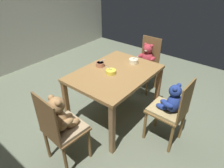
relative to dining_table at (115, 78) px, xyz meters
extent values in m
cube|color=#626B55|center=(0.00, 0.00, -0.68)|extent=(5.20, 5.20, 0.04)
cube|color=olive|center=(0.00, 0.00, 0.07)|extent=(1.19, 0.87, 0.04)
cube|color=brown|center=(-0.55, -0.39, -0.31)|extent=(0.06, 0.06, 0.70)
cube|color=#915A35|center=(0.55, -0.39, -0.31)|extent=(0.06, 0.06, 0.70)
cube|color=brown|center=(-0.55, 0.39, -0.31)|extent=(0.06, 0.06, 0.70)
cube|color=brown|center=(0.55, 0.39, -0.31)|extent=(0.06, 0.06, 0.70)
cube|color=brown|center=(0.92, 0.06, -0.21)|extent=(0.37, 0.38, 0.02)
cube|color=brown|center=(1.09, 0.06, 0.03)|extent=(0.02, 0.35, 0.46)
cylinder|color=brown|center=(0.76, 0.22, -0.44)|extent=(0.04, 0.04, 0.44)
cylinder|color=brown|center=(0.77, -0.10, -0.44)|extent=(0.04, 0.04, 0.44)
cylinder|color=brown|center=(1.07, 0.22, -0.44)|extent=(0.04, 0.04, 0.44)
cylinder|color=brown|center=(1.07, -0.10, -0.44)|extent=(0.04, 0.04, 0.44)
ellipsoid|color=#A6313A|center=(0.98, 0.06, -0.08)|extent=(0.18, 0.21, 0.23)
ellipsoid|color=#D5B38B|center=(0.93, 0.06, -0.10)|extent=(0.06, 0.11, 0.14)
sphere|color=#A6313A|center=(0.97, 0.06, 0.09)|extent=(0.16, 0.16, 0.16)
ellipsoid|color=#D5B38B|center=(0.92, 0.06, 0.08)|extent=(0.06, 0.06, 0.05)
sphere|color=#A6313A|center=(0.98, 0.12, 0.15)|extent=(0.06, 0.06, 0.06)
sphere|color=#A6313A|center=(0.98, 0.01, 0.15)|extent=(0.06, 0.06, 0.06)
ellipsoid|color=#A6313A|center=(0.96, 0.18, -0.05)|extent=(0.13, 0.07, 0.07)
ellipsoid|color=#A6313A|center=(0.96, -0.05, -0.05)|extent=(0.13, 0.07, 0.07)
ellipsoid|color=#A6313A|center=(0.86, 0.12, -0.17)|extent=(0.15, 0.07, 0.07)
ellipsoid|color=#A6313A|center=(0.86, 0.00, -0.17)|extent=(0.15, 0.07, 0.07)
cube|color=brown|center=(0.03, -0.76, -0.21)|extent=(0.38, 0.42, 0.02)
cube|color=brown|center=(0.03, -0.96, 0.03)|extent=(0.34, 0.03, 0.46)
cylinder|color=brown|center=(0.19, -0.58, -0.44)|extent=(0.04, 0.04, 0.44)
cylinder|color=brown|center=(-0.12, -0.58, -0.44)|extent=(0.04, 0.04, 0.44)
cylinder|color=brown|center=(0.18, -0.94, -0.44)|extent=(0.04, 0.04, 0.44)
cylinder|color=brown|center=(-0.12, -0.93, -0.44)|extent=(0.04, 0.04, 0.44)
cube|color=tan|center=(0.03, -0.76, -0.18)|extent=(0.35, 0.39, 0.04)
ellipsoid|color=navy|center=(0.03, -0.83, -0.06)|extent=(0.20, 0.17, 0.22)
ellipsoid|color=beige|center=(0.03, -0.78, -0.07)|extent=(0.11, 0.06, 0.13)
sphere|color=navy|center=(0.03, -0.82, 0.11)|extent=(0.14, 0.14, 0.14)
ellipsoid|color=beige|center=(0.03, -0.77, 0.10)|extent=(0.06, 0.05, 0.04)
sphere|color=navy|center=(0.08, -0.83, 0.16)|extent=(0.05, 0.05, 0.05)
sphere|color=navy|center=(-0.02, -0.83, 0.16)|extent=(0.05, 0.05, 0.05)
ellipsoid|color=navy|center=(0.14, -0.81, -0.03)|extent=(0.06, 0.13, 0.06)
ellipsoid|color=navy|center=(-0.08, -0.81, -0.03)|extent=(0.06, 0.13, 0.06)
ellipsoid|color=navy|center=(0.09, -0.72, -0.13)|extent=(0.07, 0.15, 0.07)
ellipsoid|color=navy|center=(-0.02, -0.71, -0.13)|extent=(0.07, 0.15, 0.07)
cube|color=brown|center=(-0.92, -0.04, -0.21)|extent=(0.42, 0.44, 0.02)
cube|color=brown|center=(-1.10, -0.03, 0.04)|extent=(0.04, 0.38, 0.48)
cylinder|color=brown|center=(-0.77, -0.23, -0.44)|extent=(0.04, 0.04, 0.44)
cylinder|color=brown|center=(-0.74, 0.12, -0.44)|extent=(0.04, 0.04, 0.44)
cylinder|color=brown|center=(-1.10, -0.21, -0.44)|extent=(0.04, 0.04, 0.44)
cylinder|color=brown|center=(-1.07, 0.14, -0.44)|extent=(0.04, 0.04, 0.44)
cube|color=tan|center=(-0.92, -0.04, -0.18)|extent=(0.38, 0.40, 0.04)
ellipsoid|color=#A67A4B|center=(-0.99, -0.04, -0.04)|extent=(0.20, 0.23, 0.25)
ellipsoid|color=beige|center=(-0.93, -0.04, -0.05)|extent=(0.07, 0.12, 0.15)
sphere|color=#A67A4B|center=(-0.98, -0.04, 0.15)|extent=(0.17, 0.17, 0.17)
ellipsoid|color=beige|center=(-0.92, -0.04, 0.13)|extent=(0.06, 0.07, 0.05)
sphere|color=#A67A4B|center=(-0.99, -0.10, 0.21)|extent=(0.06, 0.06, 0.06)
sphere|color=#A67A4B|center=(-0.98, 0.02, 0.21)|extent=(0.06, 0.06, 0.06)
ellipsoid|color=#A67A4B|center=(-0.97, -0.16, -0.01)|extent=(0.15, 0.08, 0.07)
ellipsoid|color=#A67A4B|center=(-0.95, 0.08, -0.01)|extent=(0.15, 0.08, 0.07)
ellipsoid|color=#A67A4B|center=(-0.86, -0.11, -0.13)|extent=(0.17, 0.09, 0.08)
ellipsoid|color=#A67A4B|center=(-0.85, 0.01, -0.13)|extent=(0.17, 0.09, 0.08)
cylinder|color=yellow|center=(-0.07, 0.02, 0.11)|extent=(0.13, 0.13, 0.05)
cylinder|color=yellow|center=(-0.07, 0.02, 0.09)|extent=(0.07, 0.07, 0.01)
cylinder|color=beige|center=(-0.07, 0.02, 0.13)|extent=(0.11, 0.11, 0.01)
cylinder|color=#BCBCC1|center=(-0.09, 0.03, 0.17)|extent=(0.08, 0.06, 0.07)
ellipsoid|color=#BCBCC1|center=(-0.06, 0.01, 0.13)|extent=(0.04, 0.04, 0.01)
cylinder|color=beige|center=(0.38, -0.04, 0.12)|extent=(0.13, 0.13, 0.06)
cylinder|color=beige|center=(0.38, -0.04, 0.09)|extent=(0.07, 0.07, 0.01)
cylinder|color=beige|center=(0.38, -0.04, 0.14)|extent=(0.11, 0.11, 0.01)
cylinder|color=#BCBCC1|center=(0.38, -0.07, 0.18)|extent=(0.01, 0.09, 0.07)
ellipsoid|color=#BCBCC1|center=(0.38, -0.03, 0.14)|extent=(0.02, 0.03, 0.01)
cylinder|color=#B27052|center=(0.00, 0.26, 0.12)|extent=(0.12, 0.12, 0.06)
cylinder|color=#B27052|center=(0.00, 0.26, 0.09)|extent=(0.06, 0.06, 0.01)
cylinder|color=beige|center=(0.00, 0.26, 0.14)|extent=(0.10, 0.10, 0.01)
cylinder|color=#BCBCC1|center=(0.02, 0.24, 0.17)|extent=(0.04, 0.08, 0.06)
ellipsoid|color=#BCBCC1|center=(0.00, 0.27, 0.14)|extent=(0.03, 0.04, 0.01)
camera|label=1|loc=(-1.83, -1.41, 1.34)|focal=31.85mm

